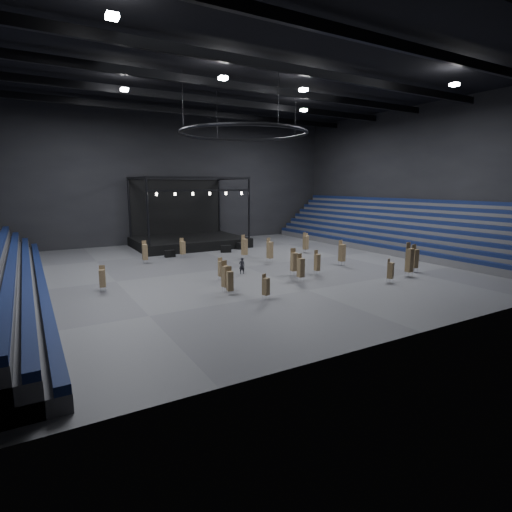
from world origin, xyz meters
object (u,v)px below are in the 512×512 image
crew_member (297,261)px  man_center (242,266)px  chair_stack_15 (307,240)px  chair_stack_0 (226,276)px  flight_case_left (170,254)px  flight_case_mid (226,249)px  chair_stack_2 (270,250)px  chair_stack_11 (145,252)px  stage (187,235)px  chair_stack_16 (102,278)px  chair_stack_9 (301,267)px  chair_stack_3 (266,286)px  flight_case_right (242,246)px  chair_stack_10 (244,246)px  chair_stack_12 (230,280)px  chair_stack_17 (390,270)px  chair_stack_13 (294,261)px  chair_stack_14 (183,247)px  chair_stack_6 (317,262)px  chair_stack_1 (415,258)px  chair_stack_7 (342,252)px  chair_stack_4 (409,260)px  chair_stack_5 (306,242)px  chair_stack_8 (221,268)px

crew_member → man_center: bearing=72.3°
chair_stack_15 → chair_stack_0: bearing=-125.8°
flight_case_left → flight_case_mid: bearing=-1.9°
chair_stack_2 → chair_stack_11: chair_stack_2 is taller
stage → chair_stack_0: (-5.82, -24.03, -0.16)m
chair_stack_16 → crew_member: 18.23m
chair_stack_9 → crew_member: bearing=55.2°
chair_stack_3 → chair_stack_9: (5.42, 3.17, 0.25)m
flight_case_right → chair_stack_10: size_ratio=0.48×
flight_case_mid → stage: bearing=106.7°
chair_stack_2 → chair_stack_12: size_ratio=1.19×
flight_case_left → flight_case_mid: size_ratio=0.91×
chair_stack_16 → chair_stack_2: bearing=25.4°
man_center → chair_stack_17: bearing=146.9°
chair_stack_2 → man_center: size_ratio=1.71×
chair_stack_3 → chair_stack_13: size_ratio=0.75×
flight_case_right → chair_stack_14: chair_stack_14 is taller
chair_stack_6 → chair_stack_15: bearing=51.4°
flight_case_left → chair_stack_1: size_ratio=0.45×
chair_stack_0 → chair_stack_9: 7.03m
chair_stack_7 → chair_stack_15: 12.21m
flight_case_left → chair_stack_0: bearing=-93.5°
flight_case_left → chair_stack_0: (-1.04, -16.87, 0.90)m
stage → man_center: 19.06m
chair_stack_3 → chair_stack_13: chair_stack_13 is taller
flight_case_left → crew_member: 15.16m
chair_stack_6 → chair_stack_9: 3.36m
chair_stack_2 → man_center: (-5.24, -3.51, -0.60)m
chair_stack_0 → chair_stack_17: bearing=-29.9°
chair_stack_4 → chair_stack_5: chair_stack_4 is taller
flight_case_left → chair_stack_9: chair_stack_9 is taller
chair_stack_12 → chair_stack_17: size_ratio=1.07×
chair_stack_8 → chair_stack_16: bearing=172.2°
man_center → crew_member: size_ratio=1.03×
chair_stack_7 → chair_stack_10: bearing=118.1°
flight_case_mid → chair_stack_17: bearing=-75.7°
chair_stack_3 → chair_stack_4: size_ratio=0.61×
chair_stack_11 → chair_stack_16: 11.17m
chair_stack_2 → chair_stack_13: size_ratio=1.05×
chair_stack_11 → chair_stack_17: bearing=-48.6°
chair_stack_11 → chair_stack_15: (21.42, 0.37, -0.26)m
chair_stack_6 → chair_stack_8: (-8.65, 2.35, -0.12)m
chair_stack_12 → crew_member: bearing=33.9°
crew_member → chair_stack_5: bearing=-56.6°
chair_stack_15 → chair_stack_17: (-5.67, -19.05, 0.09)m
flight_case_left → chair_stack_1: 26.11m
chair_stack_1 → chair_stack_5: chair_stack_1 is taller
chair_stack_4 → man_center: size_ratio=2.02×
chair_stack_13 → chair_stack_14: 14.85m
flight_case_left → chair_stack_16: size_ratio=0.58×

